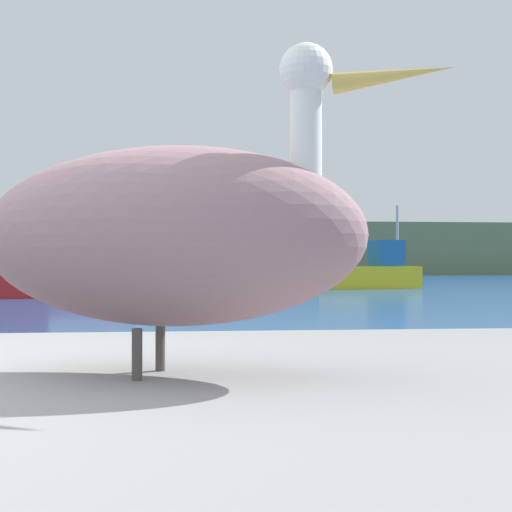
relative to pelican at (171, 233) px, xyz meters
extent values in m
cube|color=#6B7A51|center=(-1.30, 76.93, 1.41)|extent=(140.00, 15.61, 5.20)
cube|color=gray|center=(-0.01, 0.00, -0.80)|extent=(3.67, 2.92, 0.77)
ellipsoid|color=gray|center=(-0.01, 0.00, -0.01)|extent=(1.29, 0.90, 0.53)
cylinder|color=white|center=(0.38, -0.13, 0.24)|extent=(0.09, 0.09, 0.34)
sphere|color=white|center=(0.38, -0.13, 0.46)|extent=(0.15, 0.15, 0.15)
cone|color=gold|center=(0.61, -0.20, 0.43)|extent=(0.34, 0.16, 0.09)
cylinder|color=#4C4742|center=(-0.03, 0.11, -0.35)|extent=(0.03, 0.03, 0.15)
cylinder|color=#4C4742|center=(-0.10, -0.07, -0.35)|extent=(0.03, 0.03, 0.15)
cube|color=yellow|center=(8.63, 30.14, -0.69)|extent=(4.72, 2.61, 0.99)
cube|color=#1E6099|center=(9.36, 30.39, 0.37)|extent=(1.57, 1.45, 1.15)
cylinder|color=#B2B2B2|center=(9.93, 30.58, 1.16)|extent=(0.12, 0.12, 2.73)
cube|color=white|center=(-4.60, 39.02, -0.57)|extent=(7.94, 3.26, 1.23)
cube|color=maroon|center=(-4.54, 39.01, 0.67)|extent=(2.47, 1.95, 1.25)
cylinder|color=#B2B2B2|center=(-2.32, 38.64, 1.46)|extent=(0.12, 0.12, 2.84)
cylinder|color=#3F382D|center=(-0.95, 38.42, 0.39)|extent=(0.10, 0.10, 0.70)
cube|color=red|center=(-4.99, 23.09, -0.70)|extent=(7.35, 4.59, 0.97)
cube|color=maroon|center=(-5.41, 22.93, 0.52)|extent=(2.77, 2.43, 1.49)
camera|label=1|loc=(0.01, -2.22, -0.09)|focal=52.83mm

